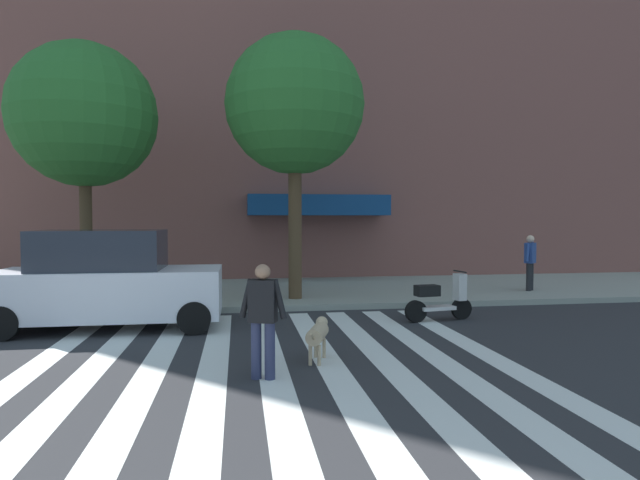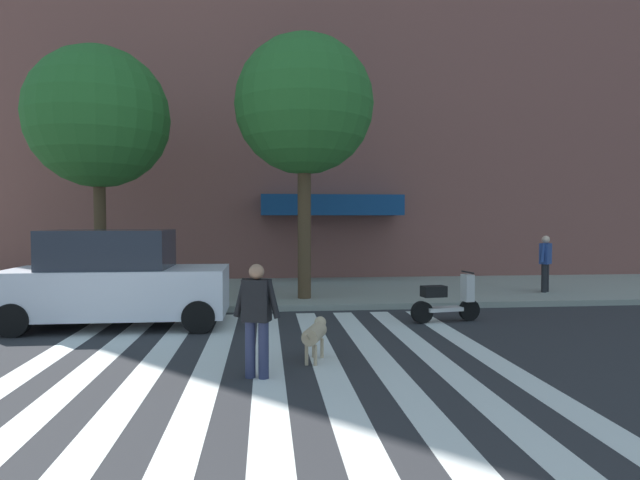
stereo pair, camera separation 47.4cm
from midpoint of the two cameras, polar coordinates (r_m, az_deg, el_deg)
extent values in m
plane|color=#2B2B2D|center=(7.40, -12.33, -15.70)|extent=(160.00, 160.00, 0.00)
cube|color=gray|center=(16.06, -8.77, -5.61)|extent=(80.00, 6.00, 0.15)
cube|color=silver|center=(7.75, -24.73, -15.01)|extent=(0.45, 11.18, 0.01)
cube|color=silver|center=(7.51, -17.97, -15.46)|extent=(0.45, 11.18, 0.01)
cube|color=silver|center=(7.38, -10.86, -15.70)|extent=(0.45, 11.18, 0.01)
cube|color=silver|center=(7.36, -3.59, -15.72)|extent=(0.45, 11.18, 0.01)
cube|color=silver|center=(7.45, 3.60, -15.50)|extent=(0.45, 11.18, 0.01)
cube|color=silver|center=(7.64, 10.51, -15.07)|extent=(0.45, 11.18, 0.01)
cube|color=silver|center=(7.94, 16.96, -14.47)|extent=(0.45, 11.18, 0.01)
cube|color=silver|center=(8.32, 22.85, -13.77)|extent=(0.45, 11.18, 0.01)
cube|color=navy|center=(18.46, 1.92, 3.76)|extent=(4.84, 1.60, 0.70)
cube|color=silver|center=(11.90, -19.80, -5.25)|extent=(4.49, 1.83, 0.99)
cube|color=#232833|center=(11.86, -20.70, -0.93)|extent=(2.48, 1.60, 0.81)
cylinder|color=black|center=(12.47, -10.91, -6.74)|extent=(0.66, 0.22, 0.66)
cylinder|color=black|center=(10.85, -11.72, -8.10)|extent=(0.66, 0.22, 0.66)
cylinder|color=black|center=(13.26, -26.34, -6.39)|extent=(0.66, 0.22, 0.66)
cylinder|color=black|center=(11.75, -29.20, -7.54)|extent=(0.66, 0.22, 0.66)
cylinder|color=black|center=(12.43, 16.86, -7.24)|extent=(0.49, 0.17, 0.48)
cylinder|color=black|center=(11.88, 12.07, -7.64)|extent=(0.50, 0.21, 0.48)
cube|color=silver|center=(12.11, 14.31, -7.22)|extent=(0.84, 0.43, 0.08)
cube|color=black|center=(11.94, 13.28, -5.41)|extent=(0.56, 0.37, 0.24)
cube|color=silver|center=(12.33, 16.69, -4.97)|extent=(0.24, 0.31, 0.60)
cylinder|color=black|center=(12.29, 16.70, -3.35)|extent=(0.11, 0.50, 0.04)
cylinder|color=#4C3823|center=(15.20, -21.80, 1.27)|extent=(0.31, 0.31, 3.80)
sphere|color=#286628|center=(15.44, -21.97, 12.17)|extent=(3.72, 3.72, 3.72)
cylinder|color=#4C3823|center=(14.10, -0.74, 2.05)|extent=(0.35, 0.35, 4.14)
sphere|color=#286628|center=(14.41, -0.75, 14.38)|extent=(3.67, 3.67, 3.67)
cylinder|color=#282D4C|center=(7.76, -5.76, -11.66)|extent=(0.19, 0.19, 0.82)
cylinder|color=#282D4C|center=(7.70, -4.32, -11.76)|extent=(0.19, 0.19, 0.82)
cube|color=black|center=(7.59, -5.06, -6.50)|extent=(0.44, 0.35, 0.60)
cylinder|color=black|center=(7.66, -6.78, -6.20)|extent=(0.24, 0.16, 0.57)
cylinder|color=black|center=(7.52, -3.31, -6.36)|extent=(0.24, 0.16, 0.57)
sphere|color=#936B51|center=(7.54, -5.08, -3.42)|extent=(0.28, 0.28, 0.22)
cylinder|color=tan|center=(8.55, 1.01, -10.06)|extent=(0.46, 0.72, 0.26)
sphere|color=tan|center=(8.93, 1.57, -8.87)|extent=(0.25, 0.25, 0.20)
cylinder|color=tan|center=(8.12, 0.37, -10.36)|extent=(0.11, 0.23, 0.16)
cylinder|color=tan|center=(8.86, 0.88, -11.55)|extent=(0.07, 0.07, 0.32)
cylinder|color=tan|center=(8.83, 1.78, -11.60)|extent=(0.07, 0.07, 0.32)
cylinder|color=tan|center=(8.41, 0.19, -12.30)|extent=(0.07, 0.07, 0.32)
cylinder|color=tan|center=(8.38, 1.15, -12.36)|extent=(0.07, 0.07, 0.32)
cylinder|color=black|center=(16.71, 23.75, -3.80)|extent=(0.21, 0.21, 0.82)
cylinder|color=black|center=(16.90, 23.96, -3.74)|extent=(0.21, 0.21, 0.82)
cube|color=navy|center=(16.74, 23.89, -1.35)|extent=(0.44, 0.43, 0.60)
cylinder|color=navy|center=(16.51, 23.65, -1.29)|extent=(0.22, 0.22, 0.57)
cylinder|color=navy|center=(16.97, 24.14, -1.21)|extent=(0.22, 0.22, 0.57)
sphere|color=beige|center=(16.72, 23.92, 0.05)|extent=(0.31, 0.31, 0.22)
camera|label=1|loc=(0.24, -88.54, 0.06)|focal=29.68mm
camera|label=2|loc=(0.24, 91.46, -0.06)|focal=29.68mm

